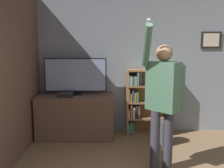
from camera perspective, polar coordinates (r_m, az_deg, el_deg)
The scene contains 8 objects.
wall_back at distance 5.25m, azimuth 7.82°, elevation 4.18°, with size 6.29×0.09×2.70m.
wall_side_brick at distance 3.92m, azimuth -21.99°, elevation 1.86°, with size 0.06×4.69×2.70m.
tv_ledge at distance 5.06m, azimuth -7.85°, elevation -6.95°, with size 1.43×0.64×0.81m.
television at distance 4.97m, azimuth -7.93°, elevation 1.79°, with size 1.16×0.22×0.69m.
game_console at distance 4.81m, azimuth -10.09°, elevation -2.35°, with size 0.27×0.16×0.08m.
bookshelf at distance 5.18m, azimuth 7.22°, elevation -3.77°, with size 0.90×0.28×1.28m.
person at distance 3.58m, azimuth 11.03°, elevation -2.64°, with size 0.58×0.56×2.08m.
waste_bin at distance 4.82m, azimuth 11.22°, elevation -10.29°, with size 0.32×0.32×0.42m.
Camera 1 is at (-0.71, -2.06, 1.81)m, focal length 42.00 mm.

